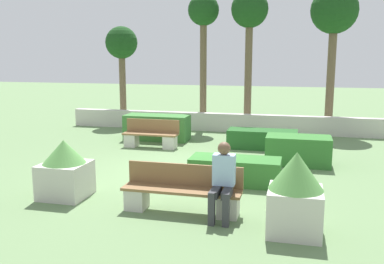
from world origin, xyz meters
name	(u,v)px	position (x,y,z in m)	size (l,w,h in m)	color
ground_plane	(177,171)	(0.00, 0.00, 0.00)	(60.00, 60.00, 0.00)	#607F51
perimeter_wall	(220,122)	(0.00, 5.80, 0.33)	(11.75, 0.30, 0.67)	beige
bench_front	(182,194)	(0.84, -2.60, 0.33)	(2.16, 0.49, 0.84)	brown
bench_left_side	(151,137)	(-1.55, 2.50, 0.32)	(1.71, 0.49, 0.84)	brown
person_seated_man	(223,177)	(1.61, -2.74, 0.74)	(0.38, 0.63, 1.33)	#333338
hedge_block_near_left	(298,150)	(2.85, 1.42, 0.37)	(1.63, 0.89, 0.74)	#33702D
hedge_block_near_right	(157,127)	(-1.75, 3.66, 0.42)	(2.13, 0.85, 0.83)	#3D7A38
hedge_block_mid_left	(262,139)	(1.79, 3.14, 0.29)	(2.07, 0.81, 0.57)	#235623
hedge_block_mid_right	(235,170)	(1.51, -0.61, 0.28)	(1.98, 0.80, 0.57)	#33702D
planter_corner_left	(295,193)	(2.82, -3.08, 0.67)	(0.86, 0.86, 1.32)	beige
planter_corner_right	(65,169)	(-1.63, -2.36, 0.57)	(0.88, 0.88, 1.15)	beige
tree_leftmost	(122,46)	(-4.29, 6.81, 3.15)	(1.30, 1.30, 3.96)	brown
tree_center_left	(203,19)	(-0.85, 6.71, 4.14)	(1.19, 1.19, 5.08)	brown
tree_center_right	(250,16)	(0.93, 6.48, 4.20)	(1.36, 1.36, 5.14)	brown
tree_rightmost	(334,15)	(3.93, 7.06, 4.24)	(1.70, 1.70, 5.26)	brown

